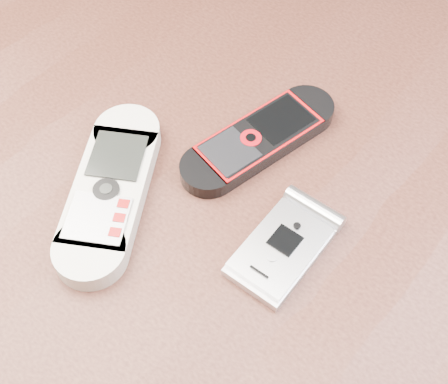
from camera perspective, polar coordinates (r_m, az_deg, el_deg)
The scene contains 4 objects.
table at distance 0.61m, azimuth -0.37°, elevation -5.96°, with size 1.20×0.80×0.75m.
nokia_white at distance 0.52m, azimuth -10.38°, elevation 0.24°, with size 0.06×0.18×0.02m, color silver.
nokia_black_red at distance 0.54m, azimuth 3.24°, elevation 4.91°, with size 0.05×0.16×0.02m, color black.
motorola_razr at distance 0.48m, azimuth 5.36°, elevation -5.06°, with size 0.05×0.10×0.02m, color silver.
Camera 1 is at (0.19, -0.23, 1.18)m, focal length 50.00 mm.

